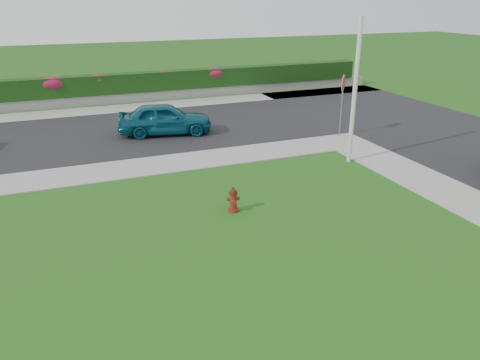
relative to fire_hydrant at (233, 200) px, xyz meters
name	(u,v)px	position (x,y,z in m)	size (l,w,h in m)	color
ground	(301,290)	(-0.07, -4.25, -0.36)	(120.00, 120.00, 0.00)	black
street_far	(45,140)	(-5.07, 9.75, -0.34)	(26.00, 8.00, 0.04)	black
sidewalk_far	(15,183)	(-6.07, 4.75, -0.34)	(24.00, 2.00, 0.04)	gray
curb_corner	(343,141)	(6.93, 4.75, -0.34)	(2.00, 2.00, 0.04)	gray
sidewalk_beyond	(121,109)	(-1.07, 14.75, -0.34)	(34.00, 2.00, 0.04)	gray
retaining_wall	(116,99)	(-1.07, 16.25, -0.06)	(34.00, 0.40, 0.60)	gray
hedge	(115,84)	(-1.07, 16.35, 0.79)	(32.00, 0.90, 1.10)	black
fire_hydrant	(233,200)	(0.00, 0.00, 0.00)	(0.40, 0.37, 0.76)	#51200C
sedan_teal	(165,119)	(0.06, 8.73, 0.39)	(1.67, 4.15, 1.41)	#0C4A60
utility_pole	(355,92)	(5.68, 2.48, 2.29)	(0.16, 0.16, 5.30)	silver
stop_sign	(343,91)	(7.25, 5.55, 1.70)	(0.53, 0.55, 2.76)	slate
flower_clump_c	(53,83)	(-4.42, 16.25, 1.04)	(1.51, 0.97, 0.75)	#A41C44
flower_clump_d	(99,79)	(-1.96, 16.25, 1.12)	(1.11, 0.72, 0.56)	#A41C44
flower_clump_e	(165,75)	(1.89, 16.25, 1.13)	(1.08, 0.69, 0.54)	#A41C44
flower_clump_f	(214,73)	(5.00, 16.25, 1.07)	(1.37, 0.88, 0.69)	#A41C44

